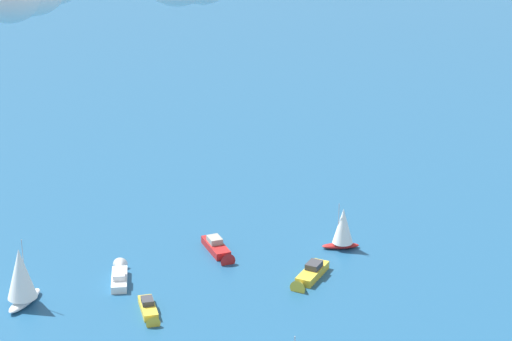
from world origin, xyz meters
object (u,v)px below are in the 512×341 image
Objects in this scene: motorboat_outer_ring_a at (219,250)px; sailboat_outer_ring_d at (21,277)px; sailboat_trailing at (343,228)px; motorboat_ahead at (309,276)px; motorboat_far_stbd at (120,275)px; motorboat_near_centre at (149,311)px.

sailboat_outer_ring_d is (-33.56, -17.10, 4.42)m from motorboat_outer_ring_a.
sailboat_trailing reaches higher than motorboat_ahead.
sailboat_trailing is at bearing 17.17° from sailboat_outer_ring_d.
motorboat_far_stbd is at bearing -153.40° from motorboat_outer_ring_a.
motorboat_outer_ring_a is 37.92m from sailboat_outer_ring_d.
motorboat_outer_ring_a reaches higher than motorboat_far_stbd.
motorboat_near_centre is 0.90× the size of motorboat_far_stbd.
motorboat_far_stbd is 1.14× the size of sailboat_trailing.
sailboat_outer_ring_d is at bearing 166.15° from motorboat_near_centre.
motorboat_near_centre is 29.61m from motorboat_ahead.
motorboat_ahead is at bearing -38.52° from motorboat_outer_ring_a.
sailboat_trailing is 0.80× the size of motorboat_outer_ring_a.
motorboat_far_stbd is 20.09m from motorboat_outer_ring_a.
motorboat_outer_ring_a is (17.96, 9.00, 0.05)m from motorboat_far_stbd.
motorboat_outer_ring_a is at bearing 26.99° from sailboat_outer_ring_d.
motorboat_ahead reaches higher than motorboat_near_centre.
motorboat_near_centre is 14.37m from motorboat_far_stbd.
motorboat_far_stbd is 0.91× the size of motorboat_outer_ring_a.
motorboat_ahead is (-8.13, -12.74, -3.30)m from sailboat_trailing.
sailboat_outer_ring_d reaches higher than motorboat_outer_ring_a.
sailboat_trailing is 59.70m from sailboat_outer_ring_d.
sailboat_trailing is at bearing 32.39° from motorboat_near_centre.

